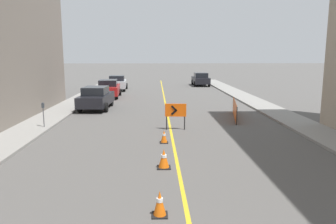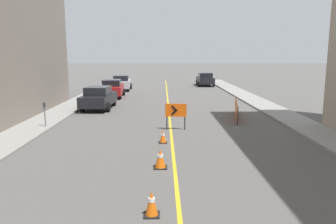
{
  "view_description": "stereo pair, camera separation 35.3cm",
  "coord_description": "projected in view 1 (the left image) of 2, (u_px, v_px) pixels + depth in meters",
  "views": [
    {
      "loc": [
        -0.73,
        3.84,
        3.76
      ],
      "look_at": [
        -0.15,
        19.59,
        1.0
      ],
      "focal_mm": 35.0,
      "sensor_mm": 36.0,
      "label": 1
    },
    {
      "loc": [
        -0.38,
        3.83,
        3.76
      ],
      "look_at": [
        -0.15,
        19.59,
        1.0
      ],
      "focal_mm": 35.0,
      "sensor_mm": 36.0,
      "label": 2
    }
  ],
  "objects": [
    {
      "name": "traffic_cone_fourth",
      "position": [
        164.0,
        159.0,
        10.98
      ],
      "size": [
        0.46,
        0.46,
        0.65
      ],
      "color": "black",
      "rests_on": "ground_plane"
    },
    {
      "name": "sidewalk_right",
      "position": [
        268.0,
        108.0,
        22.86
      ],
      "size": [
        2.0,
        52.26,
        0.13
      ],
      "color": "gray",
      "rests_on": "ground_plane"
    },
    {
      "name": "traffic_cone_third",
      "position": [
        160.0,
        203.0,
        7.71
      ],
      "size": [
        0.38,
        0.38,
        0.62
      ],
      "color": "black",
      "rests_on": "ground_plane"
    },
    {
      "name": "parking_meter_near_curb",
      "position": [
        43.0,
        110.0,
        16.58
      ],
      "size": [
        0.12,
        0.11,
        1.27
      ],
      "color": "#4C4C51",
      "rests_on": "sidewalk_left"
    },
    {
      "name": "traffic_cone_fifth",
      "position": [
        164.0,
        137.0,
        14.12
      ],
      "size": [
        0.35,
        0.35,
        0.56
      ],
      "color": "black",
      "rests_on": "ground_plane"
    },
    {
      "name": "parked_car_curb_mid",
      "position": [
        109.0,
        88.0,
        29.11
      ],
      "size": [
        2.05,
        4.4,
        1.59
      ],
      "rotation": [
        0.0,
        0.0,
        0.06
      ],
      "color": "maroon",
      "rests_on": "ground_plane"
    },
    {
      "name": "lane_stripe",
      "position": [
        167.0,
        110.0,
        22.61
      ],
      "size": [
        0.12,
        52.26,
        0.01
      ],
      "color": "gold",
      "rests_on": "ground_plane"
    },
    {
      "name": "sidewalk_left",
      "position": [
        63.0,
        110.0,
        22.34
      ],
      "size": [
        2.0,
        52.26,
        0.13
      ],
      "color": "gray",
      "rests_on": "ground_plane"
    },
    {
      "name": "parked_car_curb_near",
      "position": [
        96.0,
        98.0,
        22.82
      ],
      "size": [
        2.02,
        4.39,
        1.59
      ],
      "rotation": [
        0.0,
        0.0,
        -0.05
      ],
      "color": "black",
      "rests_on": "ground_plane"
    },
    {
      "name": "arrow_barricade_primary",
      "position": [
        176.0,
        111.0,
        16.5
      ],
      "size": [
        1.07,
        0.13,
        1.34
      ],
      "rotation": [
        0.0,
        0.0,
        -0.07
      ],
      "color": "#EF560C",
      "rests_on": "ground_plane"
    },
    {
      "name": "safety_mesh_fence",
      "position": [
        235.0,
        110.0,
        19.68
      ],
      "size": [
        0.83,
        4.19,
        1.0
      ],
      "rotation": [
        0.0,
        0.0,
        1.38
      ],
      "color": "#EF560C",
      "rests_on": "ground_plane"
    },
    {
      "name": "parked_car_curb_far",
      "position": [
        117.0,
        83.0,
        35.0
      ],
      "size": [
        2.05,
        4.4,
        1.59
      ],
      "rotation": [
        0.0,
        0.0,
        0.06
      ],
      "color": "#B7B7BC",
      "rests_on": "ground_plane"
    },
    {
      "name": "parked_car_opposite_side",
      "position": [
        201.0,
        79.0,
        40.25
      ],
      "size": [
        1.93,
        4.31,
        1.59
      ],
      "rotation": [
        0.0,
        0.0,
        0.0
      ],
      "color": "black",
      "rests_on": "ground_plane"
    }
  ]
}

